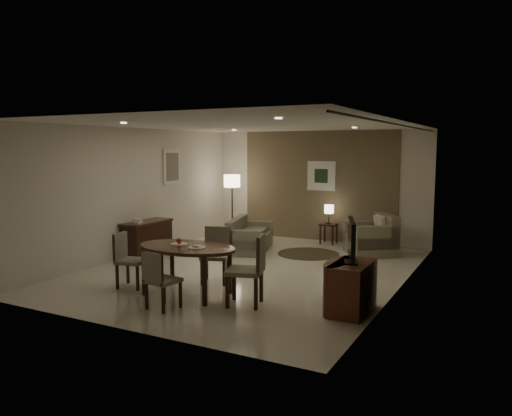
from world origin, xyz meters
The scene contains 31 objects.
room_shell centered at (0.00, 0.40, 1.35)m, with size 5.50×7.00×2.70m.
taupe_accent centered at (0.00, 3.48, 1.35)m, with size 3.96×0.03×2.70m, color brown.
curtain_wall centered at (2.68, 0.00, 1.32)m, with size 0.08×6.70×2.58m, color beige, non-canonical shape.
curtain_rod centered at (2.68, 0.00, 2.64)m, with size 0.03×0.03×6.80m, color black.
art_back_frame centered at (0.10, 3.46, 1.60)m, with size 0.72×0.03×0.72m, color silver.
art_back_canvas centered at (0.10, 3.44, 1.60)m, with size 0.34×0.01×0.34m, color #1C321B.
art_left_frame centered at (-2.72, 1.20, 1.85)m, with size 0.03×0.60×0.80m, color silver.
art_left_canvas centered at (-2.71, 1.20, 1.85)m, with size 0.01×0.46×0.64m, color gray.
downlight_nl centered at (-1.40, -1.80, 2.69)m, with size 0.10×0.10×0.01m, color white.
downlight_nr centered at (1.40, -1.80, 2.69)m, with size 0.10×0.10×0.01m, color white.
downlight_fl centered at (-1.40, 1.80, 2.69)m, with size 0.10×0.10×0.01m, color white.
downlight_fr centered at (1.40, 1.80, 2.69)m, with size 0.10×0.10×0.01m, color white.
console_desk centered at (-2.49, 0.00, 0.38)m, with size 0.48×1.20×0.75m, color #412114, non-canonical shape.
telephone centered at (-2.49, -0.30, 0.80)m, with size 0.20×0.14×0.09m, color white, non-canonical shape.
tv_cabinet centered at (2.40, -1.50, 0.35)m, with size 0.48×0.90×0.70m, color brown, non-canonical shape.
flat_tv centered at (2.38, -1.50, 1.02)m, with size 0.06×0.88×0.60m, color black, non-canonical shape.
dining_table centered at (-0.13, -1.87, 0.38)m, with size 1.63×1.02×0.77m, color #412114, non-canonical shape.
chair_near centered at (-0.02, -2.60, 0.42)m, with size 0.41×0.41×0.84m, color #766F5B, non-canonical shape.
chair_far centered at (-0.11, -1.09, 0.47)m, with size 0.45×0.45×0.93m, color #766F5B, non-canonical shape.
chair_left centered at (-1.17, -1.95, 0.45)m, with size 0.43×0.43×0.90m, color #766F5B, non-canonical shape.
chair_right centered at (0.92, -1.92, 0.52)m, with size 0.50×0.50×1.04m, color #766F5B, non-canonical shape.
plate_a centered at (-0.31, -1.82, 0.77)m, with size 0.26×0.26×0.02m, color white.
plate_b centered at (0.09, -1.92, 0.77)m, with size 0.26×0.26×0.02m, color white.
fruit_apple centered at (-0.31, -1.82, 0.83)m, with size 0.09×0.09×0.09m, color red.
napkin centered at (0.09, -1.92, 0.80)m, with size 0.12×0.08×0.03m, color white.
round_rug centered at (0.44, 1.81, 0.01)m, with size 1.33×1.33×0.01m, color #403A24.
sofa centered at (-0.86, 1.56, 0.36)m, with size 0.77×1.54×0.72m, color #766F5B, non-canonical shape.
armchair centered at (1.63, 2.38, 0.43)m, with size 0.98×0.92×0.87m, color #766F5B, non-canonical shape.
side_table centered at (0.44, 3.11, 0.24)m, with size 0.38×0.38×0.49m, color black, non-canonical shape.
table_lamp centered at (0.44, 3.11, 0.74)m, with size 0.22×0.22×0.50m, color #FFEAC1, non-canonical shape.
floor_lamp centered at (-2.01, 2.73, 0.80)m, with size 0.41×0.41×1.61m, color #FFE5B7, non-canonical shape.
Camera 1 is at (4.36, -8.10, 2.28)m, focal length 35.00 mm.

